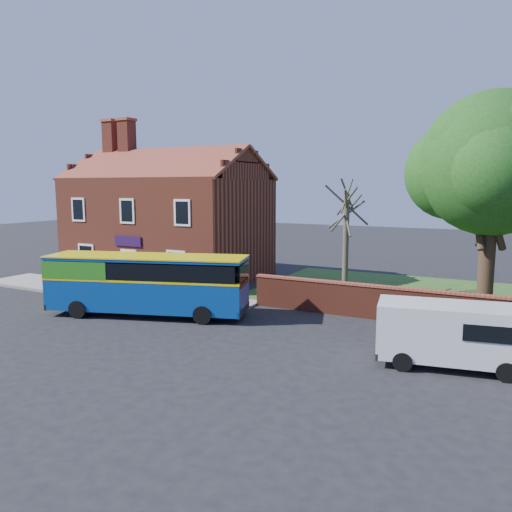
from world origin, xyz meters
The scene contains 10 objects.
ground centered at (0.00, 0.00, 0.00)m, with size 120.00×120.00×0.00m, color black.
pavement centered at (-7.00, 5.75, 0.06)m, with size 18.00×3.50×0.12m, color gray.
kerb centered at (-7.00, 4.00, 0.07)m, with size 18.00×0.15×0.14m, color slate.
grass_strip centered at (13.00, 13.00, 0.02)m, with size 26.00×12.00×0.04m, color #426B28.
shop_building centered at (-7.02, 11.50, 3.41)m, with size 12.30×8.13×10.50m.
boundary_wall centered at (13.00, 7.00, 0.81)m, with size 22.00×0.38×1.60m.
bus centered at (-1.96, 2.66, 1.63)m, with size 9.64×5.09×2.86m.
van_near centered at (11.89, 2.10, 1.20)m, with size 5.14×2.76×2.14m.
large_tree centered at (12.49, 11.32, 6.90)m, with size 8.64×6.84×10.54m.
bare_tree centered at (5.31, 11.13, 3.16)m, with size 2.31×2.75×6.17m.
Camera 1 is at (13.49, -15.34, 6.07)m, focal length 35.00 mm.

